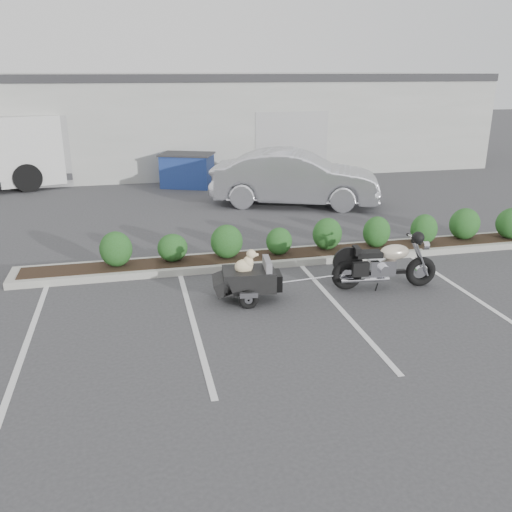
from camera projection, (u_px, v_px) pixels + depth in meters
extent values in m
plane|color=#38383A|center=(269.00, 301.00, 10.25)|extent=(90.00, 90.00, 0.00)
cube|color=#9E9E93|center=(287.00, 257.00, 12.47)|extent=(12.00, 1.00, 0.15)
cube|color=#9EA099|center=(179.00, 118.00, 25.26)|extent=(26.00, 10.00, 4.00)
torus|color=black|center=(347.00, 275.00, 10.74)|extent=(0.63, 0.22, 0.62)
torus|color=black|center=(421.00, 271.00, 10.91)|extent=(0.63, 0.22, 0.62)
cylinder|color=silver|center=(347.00, 275.00, 10.74)|extent=(0.27, 0.14, 0.26)
cylinder|color=silver|center=(421.00, 271.00, 10.91)|extent=(0.23, 0.12, 0.22)
cylinder|color=silver|center=(421.00, 257.00, 10.71)|extent=(0.40, 0.09, 0.82)
cylinder|color=silver|center=(417.00, 254.00, 10.88)|extent=(0.40, 0.09, 0.82)
cylinder|color=silver|center=(414.00, 239.00, 10.66)|extent=(0.10, 0.65, 0.03)
cylinder|color=silver|center=(426.00, 246.00, 10.74)|extent=(0.13, 0.18, 0.17)
sphere|color=black|center=(418.00, 238.00, 10.36)|extent=(0.27, 0.27, 0.24)
cube|color=silver|center=(381.00, 267.00, 10.77)|extent=(0.54, 0.37, 0.31)
cube|color=black|center=(385.00, 272.00, 10.82)|extent=(0.84, 0.18, 0.07)
ellipsoid|color=beige|center=(395.00, 252.00, 10.71)|extent=(0.65, 0.41, 0.31)
cube|color=black|center=(369.00, 254.00, 10.65)|extent=(0.54, 0.33, 0.11)
cube|color=black|center=(357.00, 250.00, 10.60)|extent=(0.14, 0.29, 0.15)
cylinder|color=silver|center=(365.00, 280.00, 10.64)|extent=(0.98, 0.19, 0.08)
cylinder|color=silver|center=(360.00, 274.00, 10.96)|extent=(0.98, 0.19, 0.08)
cube|color=black|center=(360.00, 269.00, 10.45)|extent=(0.33, 0.16, 0.28)
cube|color=black|center=(249.00, 279.00, 10.20)|extent=(1.04, 0.77, 0.39)
cube|color=slate|center=(267.00, 266.00, 10.16)|extent=(0.17, 0.58, 0.28)
cube|color=slate|center=(251.00, 274.00, 10.18)|extent=(0.71, 0.64, 0.04)
cube|color=black|center=(222.00, 284.00, 10.17)|extent=(0.42, 0.70, 0.34)
cube|color=black|center=(276.00, 280.00, 10.28)|extent=(0.23, 0.48, 0.31)
torus|color=black|center=(248.00, 300.00, 9.91)|extent=(0.37, 0.14, 0.36)
torus|color=black|center=(244.00, 284.00, 10.64)|extent=(0.37, 0.14, 0.36)
cube|color=silver|center=(249.00, 295.00, 9.83)|extent=(0.34, 0.11, 0.09)
cube|color=silver|center=(244.00, 278.00, 10.65)|extent=(0.34, 0.11, 0.09)
cylinder|color=black|center=(246.00, 292.00, 10.28)|extent=(0.13, 0.83, 0.04)
cylinder|color=silver|center=(287.00, 283.00, 10.32)|extent=(0.56, 0.09, 0.03)
ellipsoid|color=beige|center=(244.00, 266.00, 10.10)|extent=(0.37, 0.27, 0.28)
ellipsoid|color=beige|center=(248.00, 263.00, 10.08)|extent=(0.22, 0.21, 0.26)
sphere|color=beige|center=(251.00, 254.00, 10.03)|extent=(0.19, 0.19, 0.18)
ellipsoid|color=beige|center=(256.00, 255.00, 10.05)|extent=(0.14, 0.09, 0.06)
sphere|color=black|center=(259.00, 255.00, 10.06)|extent=(0.04, 0.04, 0.03)
ellipsoid|color=beige|center=(249.00, 254.00, 9.98)|extent=(0.05, 0.04, 0.10)
ellipsoid|color=beige|center=(249.00, 252.00, 10.07)|extent=(0.05, 0.04, 0.10)
cylinder|color=beige|center=(250.00, 272.00, 10.09)|extent=(0.04, 0.04, 0.11)
cylinder|color=beige|center=(249.00, 270.00, 10.19)|extent=(0.04, 0.04, 0.11)
imported|color=silver|center=(295.00, 178.00, 17.30)|extent=(5.61, 3.60, 1.74)
cube|color=navy|center=(187.00, 171.00, 20.12)|extent=(2.10, 1.78, 1.19)
cube|color=#2D2D30|center=(187.00, 154.00, 19.92)|extent=(2.23, 1.91, 0.06)
cube|color=beige|center=(26.00, 148.00, 20.15)|extent=(2.85, 3.08, 2.45)
cube|color=black|center=(27.00, 157.00, 20.26)|extent=(0.67, 2.06, 1.11)
cylinder|color=black|center=(27.00, 178.00, 19.32)|extent=(1.05, 0.58, 1.00)
cylinder|color=black|center=(19.00, 168.00, 21.35)|extent=(1.05, 0.58, 1.00)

